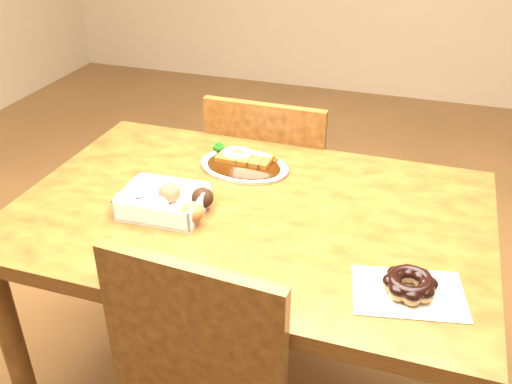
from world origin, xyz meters
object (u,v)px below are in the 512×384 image
(donut_box, at_px, (164,201))
(katsu_curry_plate, at_px, (243,163))
(chair_far, at_px, (274,194))
(table, at_px, (250,240))
(pon_de_ring, at_px, (410,285))

(donut_box, bearing_deg, katsu_curry_plate, 68.73)
(chair_far, height_order, donut_box, chair_far)
(table, bearing_deg, pon_de_ring, -27.06)
(chair_far, distance_m, pon_de_ring, 0.95)
(table, xyz_separation_m, pon_de_ring, (0.42, -0.21, 0.12))
(donut_box, xyz_separation_m, pon_de_ring, (0.62, -0.13, -0.01))
(chair_far, bearing_deg, table, 100.22)
(table, xyz_separation_m, katsu_curry_plate, (-0.09, 0.21, 0.11))
(katsu_curry_plate, distance_m, pon_de_ring, 0.66)
(table, relative_size, chair_far, 1.38)
(donut_box, relative_size, pon_de_ring, 0.95)
(chair_far, xyz_separation_m, katsu_curry_plate, (0.00, -0.33, 0.28))
(chair_far, bearing_deg, donut_box, 80.25)
(donut_box, bearing_deg, pon_de_ring, -12.21)
(donut_box, height_order, pon_de_ring, donut_box)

